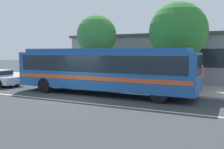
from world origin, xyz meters
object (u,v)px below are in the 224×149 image
at_px(transit_bus, 102,68).
at_px(street_tree_mid_block, 178,32).
at_px(pedestrian_waiting_near_sign, 64,73).
at_px(street_tree_near_stop, 97,36).
at_px(pedestrian_standing_by_tree, 201,76).
at_px(pedestrian_walking_along_curb, 71,71).

relative_size(transit_bus, street_tree_mid_block, 1.92).
xyz_separation_m(transit_bus, pedestrian_waiting_near_sign, (-4.62, 2.10, -0.63)).
bearing_deg(street_tree_near_stop, street_tree_mid_block, 3.68).
relative_size(pedestrian_waiting_near_sign, pedestrian_standing_by_tree, 0.92).
bearing_deg(pedestrian_standing_by_tree, street_tree_mid_block, 145.91).
height_order(pedestrian_standing_by_tree, street_tree_near_stop, street_tree_near_stop).
xyz_separation_m(pedestrian_walking_along_curb, street_tree_mid_block, (8.59, 1.06, 3.06)).
distance_m(transit_bus, pedestrian_walking_along_curb, 5.85).
height_order(pedestrian_walking_along_curb, street_tree_near_stop, street_tree_near_stop).
bearing_deg(pedestrian_walking_along_curb, pedestrian_waiting_near_sign, -82.93).
bearing_deg(pedestrian_waiting_near_sign, pedestrian_standing_by_tree, 6.02).
xyz_separation_m(pedestrian_waiting_near_sign, street_tree_mid_block, (8.44, 2.28, 3.09)).
height_order(pedestrian_walking_along_curb, pedestrian_standing_by_tree, pedestrian_standing_by_tree).
relative_size(transit_bus, street_tree_near_stop, 2.11).
bearing_deg(transit_bus, street_tree_near_stop, 123.92).
bearing_deg(transit_bus, pedestrian_waiting_near_sign, 155.53).
height_order(pedestrian_walking_along_curb, street_tree_mid_block, street_tree_mid_block).
distance_m(pedestrian_walking_along_curb, pedestrian_standing_by_tree, 10.37).
height_order(street_tree_near_stop, street_tree_mid_block, street_tree_mid_block).
distance_m(pedestrian_waiting_near_sign, street_tree_near_stop, 4.01).
xyz_separation_m(pedestrian_waiting_near_sign, pedestrian_walking_along_curb, (-0.15, 1.22, 0.03)).
relative_size(pedestrian_waiting_near_sign, pedestrian_walking_along_curb, 0.97).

